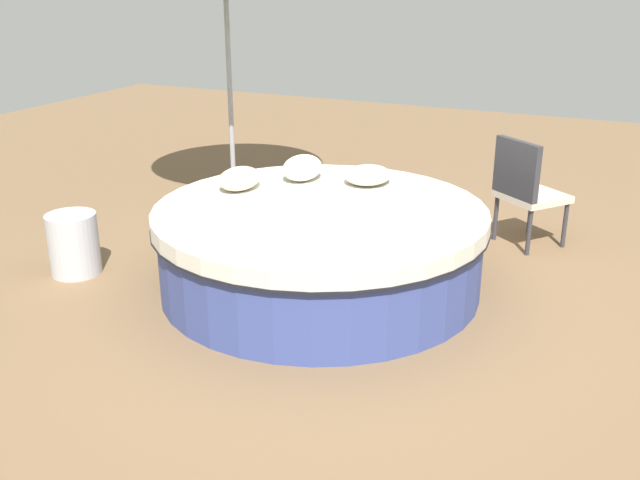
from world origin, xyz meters
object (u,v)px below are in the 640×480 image
(throw_pillow_2, at_px, (239,179))
(round_bed, at_px, (320,247))
(throw_pillow_1, at_px, (302,168))
(patio_chair, at_px, (525,186))
(throw_pillow_0, at_px, (368,175))
(side_table, at_px, (74,244))

(throw_pillow_2, bearing_deg, round_bed, 78.91)
(throw_pillow_1, distance_m, patio_chair, 1.99)
(throw_pillow_2, bearing_deg, throw_pillow_1, 143.96)
(round_bed, relative_size, throw_pillow_1, 5.98)
(round_bed, bearing_deg, throw_pillow_1, -143.89)
(round_bed, xyz_separation_m, patio_chair, (-1.61, 1.25, 0.22))
(throw_pillow_0, height_order, throw_pillow_1, throw_pillow_1)
(throw_pillow_0, relative_size, side_table, 0.87)
(round_bed, height_order, throw_pillow_2, throw_pillow_2)
(round_bed, xyz_separation_m, throw_pillow_0, (-0.76, 0.09, 0.40))
(patio_chair, xyz_separation_m, side_table, (2.20, -3.20, -0.30))
(throw_pillow_2, bearing_deg, side_table, -57.00)
(round_bed, distance_m, patio_chair, 2.06)
(throw_pillow_1, bearing_deg, throw_pillow_2, -36.04)
(side_table, bearing_deg, throw_pillow_0, 123.52)
(side_table, bearing_deg, round_bed, 106.82)
(throw_pillow_0, bearing_deg, side_table, -56.48)
(throw_pillow_0, bearing_deg, patio_chair, 126.22)
(round_bed, distance_m, throw_pillow_1, 0.89)
(throw_pillow_2, distance_m, patio_chair, 2.53)
(throw_pillow_2, relative_size, side_table, 0.83)
(round_bed, bearing_deg, patio_chair, 142.15)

